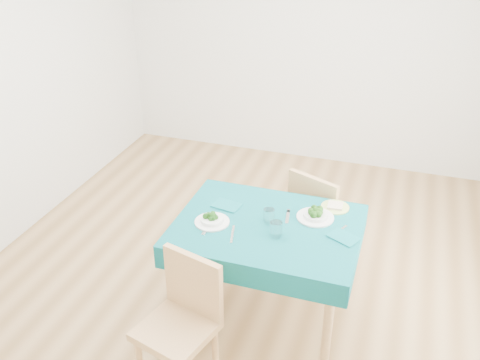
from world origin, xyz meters
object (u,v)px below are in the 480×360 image
(bowl_near, at_px, (212,218))
(side_plate, at_px, (335,207))
(chair_near, at_px, (175,321))
(chair_far, at_px, (325,207))
(table, at_px, (266,271))
(bowl_far, at_px, (316,213))

(bowl_near, relative_size, side_plate, 1.19)
(chair_near, relative_size, chair_far, 0.96)
(table, height_order, chair_near, chair_near)
(table, relative_size, bowl_near, 5.18)
(chair_far, bearing_deg, table, 93.87)
(chair_far, bearing_deg, bowl_near, 76.96)
(bowl_near, xyz_separation_m, bowl_far, (0.63, 0.27, 0.00))
(chair_far, relative_size, bowl_far, 4.23)
(bowl_far, xyz_separation_m, side_plate, (0.10, 0.17, -0.03))
(side_plate, bearing_deg, chair_far, 107.54)
(chair_far, bearing_deg, side_plate, 130.99)
(chair_near, bearing_deg, chair_far, 83.48)
(table, xyz_separation_m, bowl_far, (0.28, 0.17, 0.42))
(chair_near, xyz_separation_m, bowl_near, (-0.02, 0.65, 0.29))
(bowl_near, xyz_separation_m, side_plate, (0.73, 0.44, -0.03))
(chair_far, relative_size, bowl_near, 4.57)
(bowl_near, bearing_deg, bowl_far, 23.08)
(table, distance_m, bowl_near, 0.55)
(chair_near, xyz_separation_m, chair_far, (0.59, 1.48, 0.02))
(chair_far, height_order, side_plate, chair_far)
(bowl_near, relative_size, bowl_far, 0.93)
(chair_far, distance_m, side_plate, 0.47)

